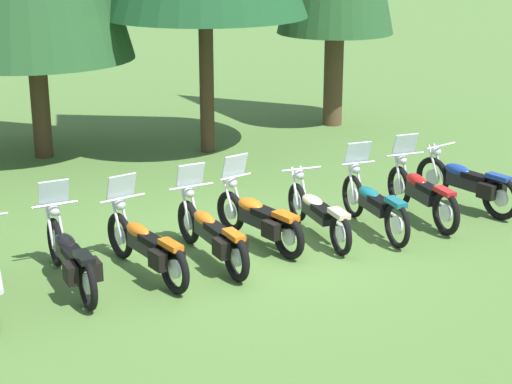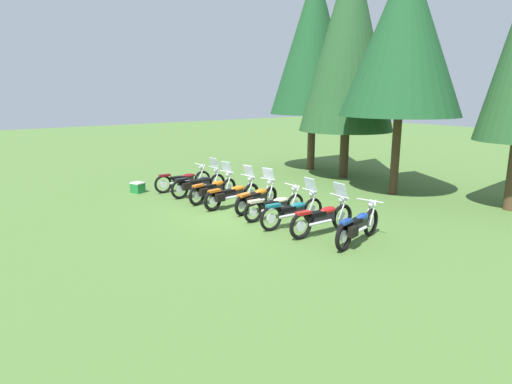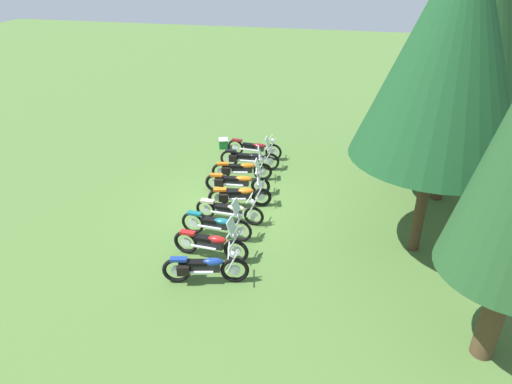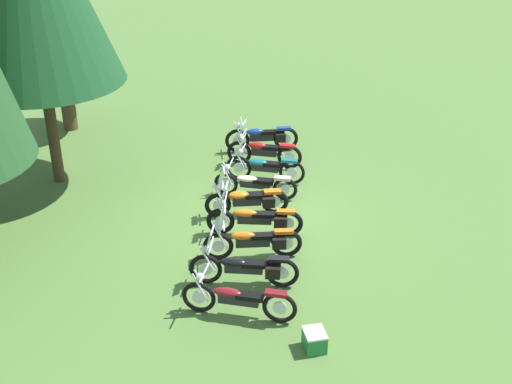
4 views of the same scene
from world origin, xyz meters
name	(u,v)px [view 2 (image 2 of 4)]	position (x,y,z in m)	size (l,w,h in m)	color
ground_plane	(252,212)	(0.00, 0.00, 0.00)	(80.00, 80.00, 0.00)	#4C7033
motorcycle_0	(184,180)	(-4.17, -0.28, 0.45)	(0.71, 2.41, 1.01)	black
motorcycle_1	(198,183)	(-3.05, -0.25, 0.47)	(0.66, 2.42, 1.38)	black
motorcycle_2	(213,189)	(-1.96, -0.28, 0.47)	(0.89, 2.29, 1.37)	black
motorcycle_3	(232,194)	(-0.91, -0.17, 0.46)	(0.74, 2.40, 1.36)	black
motorcycle_4	(256,197)	(0.02, 0.18, 0.46)	(0.87, 2.15, 1.36)	black
motorcycle_5	(275,205)	(1.04, 0.14, 0.43)	(0.71, 2.31, 0.99)	black
motorcycle_6	(293,210)	(2.01, 0.02, 0.48)	(0.62, 2.29, 1.38)	black
motorcycle_7	(323,217)	(3.05, 0.19, 0.48)	(0.74, 2.28, 1.38)	black
motorcycle_8	(358,226)	(4.13, 0.34, 0.47)	(0.90, 2.27, 1.04)	black
pine_tree_0	(314,42)	(-4.66, 7.19, 6.17)	(4.14, 4.14, 9.59)	#4C3823
pine_tree_1	(349,38)	(-2.20, 6.88, 6.09)	(4.16, 4.16, 10.06)	#42301E
pine_tree_2	(404,35)	(1.24, 5.86, 5.82)	(4.38, 4.38, 8.68)	#42301E
picnic_cooler	(138,187)	(-4.93, -1.90, 0.20)	(0.57, 0.54, 0.41)	#1E7233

